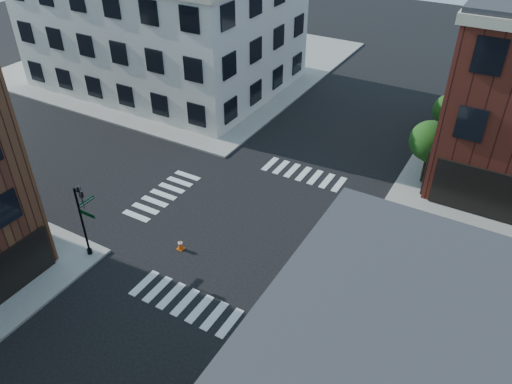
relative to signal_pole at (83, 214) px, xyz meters
The scene contains 8 objects.
ground 9.90m from the signal_pole, 44.81° to the left, with size 120.00×120.00×0.00m, color black.
sidewalk_nw 31.27m from the signal_pole, 117.29° to the left, with size 30.00×30.00×0.15m, color gray.
building_nw 25.92m from the signal_pole, 118.43° to the left, with size 22.00×16.00×11.00m, color silver.
tree_near 21.94m from the signal_pole, 49.38° to the left, with size 2.69×2.69×4.49m.
tree_far 26.78m from the signal_pole, 57.77° to the left, with size 2.43×2.43×4.07m.
signal_pole is the anchor object (origin of this frame).
box_truck 18.31m from the signal_pole, 15.39° to the left, with size 8.15×2.80×3.64m.
traffic_cone 5.57m from the signal_pole, 35.38° to the left, with size 0.40×0.40×0.68m.
Camera 1 is at (11.96, -20.50, 19.09)m, focal length 35.00 mm.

